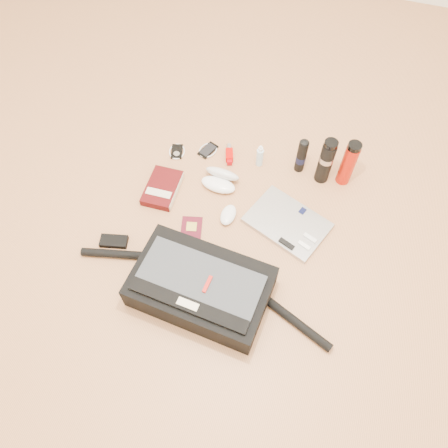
# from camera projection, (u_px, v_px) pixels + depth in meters

# --- Properties ---
(ground) EXTENTS (4.00, 4.00, 0.00)m
(ground) POSITION_uv_depth(u_px,v_px,m) (233.00, 240.00, 1.85)
(ground) COLOR #BA7C4D
(ground) RESTS_ON ground
(messenger_bag) EXTENTS (1.07, 0.36, 0.15)m
(messenger_bag) POSITION_uv_depth(u_px,v_px,m) (200.00, 286.00, 1.67)
(messenger_bag) COLOR black
(messenger_bag) RESTS_ON ground
(laptop) EXTENTS (0.39, 0.34, 0.03)m
(laptop) POSITION_uv_depth(u_px,v_px,m) (287.00, 223.00, 1.89)
(laptop) COLOR #A7A7A9
(laptop) RESTS_ON ground
(book) EXTENTS (0.15, 0.22, 0.04)m
(book) POSITION_uv_depth(u_px,v_px,m) (163.00, 188.00, 1.97)
(book) COLOR #3F0809
(book) RESTS_ON ground
(passport) EXTENTS (0.12, 0.14, 0.01)m
(passport) POSITION_uv_depth(u_px,v_px,m) (191.00, 229.00, 1.88)
(passport) COLOR #4B0C19
(passport) RESTS_ON ground
(mouse) EXTENTS (0.07, 0.11, 0.04)m
(mouse) POSITION_uv_depth(u_px,v_px,m) (228.00, 215.00, 1.90)
(mouse) COLOR white
(mouse) RESTS_ON ground
(sunglasses_case) EXTENTS (0.17, 0.15, 0.09)m
(sunglasses_case) POSITION_uv_depth(u_px,v_px,m) (220.00, 179.00, 1.98)
(sunglasses_case) COLOR white
(sunglasses_case) RESTS_ON ground
(ipod) EXTENTS (0.09, 0.10, 0.01)m
(ipod) POSITION_uv_depth(u_px,v_px,m) (177.00, 152.00, 2.10)
(ipod) COLOR black
(ipod) RESTS_ON ground
(phone) EXTENTS (0.10, 0.11, 0.01)m
(phone) POSITION_uv_depth(u_px,v_px,m) (208.00, 150.00, 2.11)
(phone) COLOR black
(phone) RESTS_ON ground
(inhaler) EXTENTS (0.06, 0.12, 0.03)m
(inhaler) POSITION_uv_depth(u_px,v_px,m) (229.00, 154.00, 2.08)
(inhaler) COLOR #C00300
(inhaler) RESTS_ON ground
(spray_bottle) EXTENTS (0.03, 0.03, 0.12)m
(spray_bottle) POSITION_uv_depth(u_px,v_px,m) (260.00, 157.00, 2.02)
(spray_bottle) COLOR #B3DAEF
(spray_bottle) RESTS_ON ground
(aerosol_can) EXTENTS (0.06, 0.06, 0.19)m
(aerosol_can) POSITION_uv_depth(u_px,v_px,m) (302.00, 156.00, 1.97)
(aerosol_can) COLOR black
(aerosol_can) RESTS_ON ground
(thermos_black) EXTENTS (0.08, 0.08, 0.25)m
(thermos_black) POSITION_uv_depth(u_px,v_px,m) (326.00, 161.00, 1.92)
(thermos_black) COLOR black
(thermos_black) RESTS_ON ground
(thermos_red) EXTENTS (0.06, 0.06, 0.24)m
(thermos_red) POSITION_uv_depth(u_px,v_px,m) (348.00, 163.00, 1.92)
(thermos_red) COLOR #AE1608
(thermos_red) RESTS_ON ground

